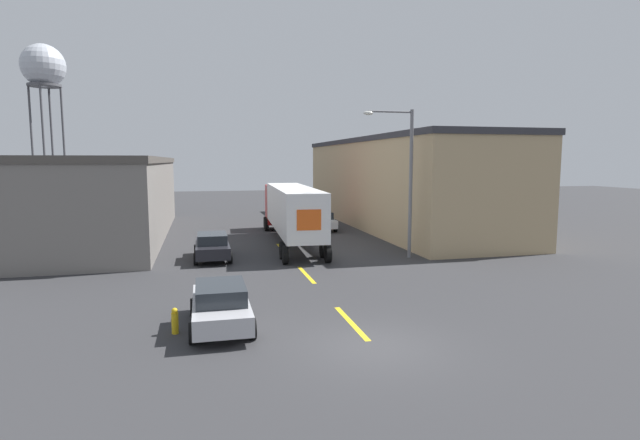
% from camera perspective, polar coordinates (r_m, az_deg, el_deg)
% --- Properties ---
extents(ground_plane, '(160.00, 160.00, 0.00)m').
position_cam_1_polar(ground_plane, '(15.43, 6.14, -14.20)').
color(ground_plane, '#333335').
extents(road_centerline, '(0.20, 18.51, 0.01)m').
position_cam_1_polar(road_centerline, '(24.41, -1.57, -6.27)').
color(road_centerline, yellow).
rests_on(road_centerline, ground_plane).
extents(warehouse_left, '(8.42, 25.43, 5.77)m').
position_cam_1_polar(warehouse_left, '(39.23, -23.25, 2.40)').
color(warehouse_left, slate).
rests_on(warehouse_left, ground_plane).
extents(warehouse_right, '(8.36, 29.96, 7.39)m').
position_cam_1_polar(warehouse_right, '(43.33, 8.85, 4.30)').
color(warehouse_right, tan).
rests_on(warehouse_right, ground_plane).
extents(semi_truck, '(3.42, 16.12, 3.82)m').
position_cam_1_polar(semi_truck, '(33.77, -3.43, 1.38)').
color(semi_truck, '#B21919').
rests_on(semi_truck, ground_plane).
extents(parked_car_left_near, '(2.03, 4.44, 1.49)m').
position_cam_1_polar(parked_car_left_near, '(17.09, -11.28, -9.44)').
color(parked_car_left_near, '#B2B2B7').
rests_on(parked_car_left_near, ground_plane).
extents(parked_car_left_far, '(2.03, 4.44, 1.49)m').
position_cam_1_polar(parked_car_left_far, '(28.62, -12.21, -2.90)').
color(parked_car_left_far, black).
rests_on(parked_car_left_far, ground_plane).
extents(parked_car_right_far, '(2.03, 4.44, 1.49)m').
position_cam_1_polar(parked_car_right_far, '(39.94, 0.01, -0.03)').
color(parked_car_right_far, silver).
rests_on(parked_car_right_far, ground_plane).
extents(water_tower, '(5.46, 5.46, 20.48)m').
position_cam_1_polar(water_tower, '(76.30, -29.07, 14.91)').
color(water_tower, '#47474C').
rests_on(water_tower, ground_plane).
extents(street_lamp, '(2.95, 0.32, 8.35)m').
position_cam_1_polar(street_lamp, '(28.51, 9.71, 5.38)').
color(street_lamp, slate).
rests_on(street_lamp, ground_plane).
extents(fire_hydrant, '(0.22, 0.22, 0.85)m').
position_cam_1_polar(fire_hydrant, '(16.93, -16.25, -11.00)').
color(fire_hydrant, gold).
rests_on(fire_hydrant, ground_plane).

